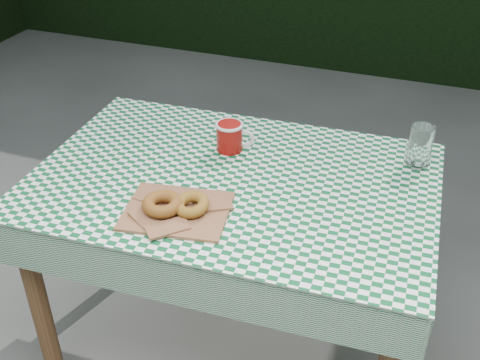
# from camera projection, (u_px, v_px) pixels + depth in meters

# --- Properties ---
(table) EXTENTS (1.21, 0.83, 0.75)m
(table) POSITION_uv_depth(u_px,v_px,m) (234.00, 273.00, 1.97)
(table) COLOR brown
(table) RESTS_ON ground
(tablecloth) EXTENTS (1.23, 0.85, 0.01)m
(tablecloth) POSITION_uv_depth(u_px,v_px,m) (233.00, 179.00, 1.76)
(tablecloth) COLOR #0B4C26
(tablecloth) RESTS_ON table
(paper_bag) EXTENTS (0.32, 0.27, 0.02)m
(paper_bag) POSITION_uv_depth(u_px,v_px,m) (177.00, 210.00, 1.61)
(paper_bag) COLOR #945C40
(paper_bag) RESTS_ON tablecloth
(bagel_front) EXTENTS (0.14, 0.14, 0.04)m
(bagel_front) POSITION_uv_depth(u_px,v_px,m) (162.00, 204.00, 1.60)
(bagel_front) COLOR brown
(bagel_front) RESTS_ON paper_bag
(bagel_back) EXTENTS (0.13, 0.13, 0.03)m
(bagel_back) POSITION_uv_depth(u_px,v_px,m) (191.00, 205.00, 1.60)
(bagel_back) COLOR olive
(bagel_back) RESTS_ON paper_bag
(coffee_mug) EXTENTS (0.19, 0.19, 0.09)m
(coffee_mug) POSITION_uv_depth(u_px,v_px,m) (229.00, 137.00, 1.88)
(coffee_mug) COLOR maroon
(coffee_mug) RESTS_ON tablecloth
(drinking_glass) EXTENTS (0.08, 0.08, 0.13)m
(drinking_glass) POSITION_uv_depth(u_px,v_px,m) (420.00, 146.00, 1.79)
(drinking_glass) COLOR white
(drinking_glass) RESTS_ON tablecloth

